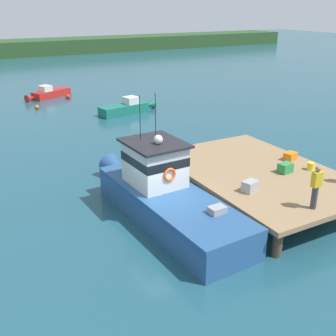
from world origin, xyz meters
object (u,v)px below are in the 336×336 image
crate_single_by_cleat (285,168)px  mooring_buoy_inshore (68,97)px  crate_single_far (250,186)px  main_fishing_boat (163,193)px  bait_bucket (311,166)px  mooring_buoy_outer (37,107)px  deckhand_further_back (316,187)px  crate_stack_mid_dock (290,156)px  moored_boat_mid_harbor (49,93)px  moored_boat_outer_mooring (128,108)px

crate_single_by_cleat → mooring_buoy_inshore: bearing=95.6°
crate_single_far → crate_single_by_cleat: crate_single_far is taller
main_fishing_boat → bait_bucket: main_fishing_boat is taller
mooring_buoy_outer → crate_single_far: bearing=-82.0°
main_fishing_boat → mooring_buoy_outer: size_ratio=27.29×
crate_single_far → deckhand_further_back: size_ratio=0.37×
main_fishing_boat → mooring_buoy_outer: bearing=90.9°
crate_single_by_cleat → crate_stack_mid_dock: bearing=38.4°
crate_stack_mid_dock → bait_bucket: bearing=-95.2°
crate_single_far → moored_boat_mid_harbor: (-1.26, 26.99, -1.01)m
bait_bucket → mooring_buoy_outer: 23.66m
mooring_buoy_inshore → moored_boat_outer_mooring: bearing=-70.7°
deckhand_further_back → moored_boat_mid_harbor: bearing=94.5°
main_fishing_boat → crate_stack_mid_dock: bearing=-0.1°
bait_bucket → mooring_buoy_outer: bearing=107.4°
crate_stack_mid_dock → deckhand_further_back: (-2.90, -4.08, 0.68)m
crate_single_by_cleat → deckhand_further_back: (-1.56, -3.02, 0.64)m
deckhand_further_back → crate_stack_mid_dock: bearing=54.7°
crate_single_far → moored_boat_outer_mooring: crate_single_far is taller
moored_boat_mid_harbor → mooring_buoy_inshore: moored_boat_mid_harbor is taller
main_fishing_boat → crate_single_far: size_ratio=16.46×
deckhand_further_back → moored_boat_mid_harbor: size_ratio=0.36×
crate_stack_mid_dock → mooring_buoy_inshore: (-3.80, 23.85, -1.17)m
main_fishing_boat → mooring_buoy_inshore: bearing=82.7°
main_fishing_boat → bait_bucket: 6.86m
crate_stack_mid_dock → bait_bucket: size_ratio=1.76×
crate_single_by_cleat → moored_boat_mid_harbor: crate_single_by_cleat is taller
mooring_buoy_inshore → moored_boat_mid_harbor: bearing=137.5°
crate_stack_mid_dock → mooring_buoy_inshore: 24.18m
crate_single_far → mooring_buoy_outer: 23.27m
crate_stack_mid_dock → mooring_buoy_outer: bearing=108.7°
crate_single_far → crate_single_by_cleat: (2.62, 0.78, -0.01)m
crate_single_far → mooring_buoy_outer: size_ratio=1.66×
mooring_buoy_inshore → bait_bucket: bearing=-81.7°
mooring_buoy_outer → crate_stack_mid_dock: bearing=-71.3°
main_fishing_boat → mooring_buoy_outer: main_fishing_boat is taller
main_fishing_boat → mooring_buoy_outer: 21.18m
mooring_buoy_inshore → crate_stack_mid_dock: bearing=-81.0°
mooring_buoy_inshore → mooring_buoy_outer: bearing=-141.6°
crate_single_by_cleat → bait_bucket: crate_single_by_cleat is taller
crate_single_far → bait_bucket: size_ratio=1.76×
moored_boat_mid_harbor → mooring_buoy_outer: bearing=-116.2°
main_fishing_boat → crate_single_far: bearing=-32.8°
crate_stack_mid_dock → main_fishing_boat: bearing=179.9°
main_fishing_boat → mooring_buoy_outer: (-0.34, 21.16, -0.83)m
moored_boat_outer_mooring → mooring_buoy_outer: bearing=141.3°
bait_bucket → deckhand_further_back: bearing=-135.7°
main_fishing_boat → bait_bucket: bearing=-11.7°
bait_bucket → crate_stack_mid_dock: bearing=84.8°
main_fishing_boat → crate_single_by_cleat: 5.61m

